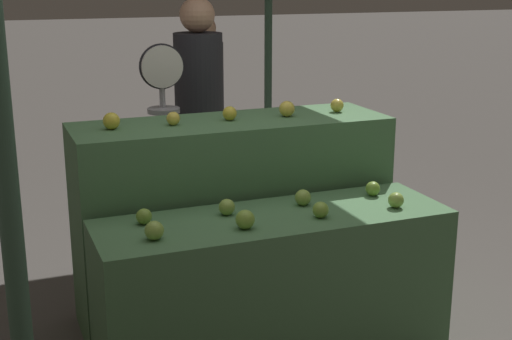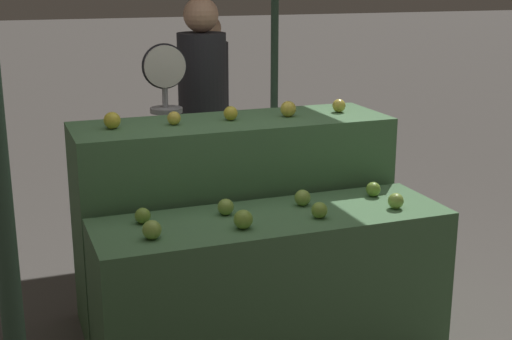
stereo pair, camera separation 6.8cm
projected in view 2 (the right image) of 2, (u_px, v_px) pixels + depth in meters
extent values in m
cylinder|color=#33513D|center=(275.00, 42.00, 6.43)|extent=(0.07, 0.07, 2.64)
cube|color=#4C7A4C|center=(273.00, 291.00, 3.53)|extent=(1.74, 0.55, 0.79)
cube|color=#4C7A4C|center=(234.00, 219.00, 4.03)|extent=(1.74, 0.55, 1.14)
sphere|color=#8EB247|center=(152.00, 230.00, 3.12)|extent=(0.09, 0.09, 0.09)
sphere|color=#84AD3D|center=(243.00, 219.00, 3.25)|extent=(0.09, 0.09, 0.09)
sphere|color=#84AD3D|center=(319.00, 210.00, 3.39)|extent=(0.08, 0.08, 0.08)
sphere|color=#8EB247|center=(396.00, 201.00, 3.53)|extent=(0.08, 0.08, 0.08)
sphere|color=#7AA338|center=(143.00, 216.00, 3.32)|extent=(0.07, 0.07, 0.07)
sphere|color=#8EB247|center=(226.00, 207.00, 3.43)|extent=(0.08, 0.08, 0.08)
sphere|color=#8EB247|center=(303.00, 198.00, 3.57)|extent=(0.08, 0.08, 0.08)
sphere|color=#7AA338|center=(373.00, 189.00, 3.72)|extent=(0.08, 0.08, 0.08)
sphere|color=gold|center=(112.00, 120.00, 3.65)|extent=(0.09, 0.09, 0.09)
sphere|color=yellow|center=(174.00, 118.00, 3.75)|extent=(0.07, 0.07, 0.07)
sphere|color=gold|center=(231.00, 113.00, 3.87)|extent=(0.08, 0.08, 0.08)
sphere|color=yellow|center=(288.00, 109.00, 3.96)|extent=(0.09, 0.09, 0.09)
sphere|color=gold|center=(339.00, 106.00, 4.09)|extent=(0.08, 0.08, 0.08)
cylinder|color=#99999E|center=(168.00, 172.00, 4.51)|extent=(0.04, 0.04, 1.40)
cylinder|color=black|center=(164.00, 66.00, 4.33)|extent=(0.28, 0.01, 0.28)
cylinder|color=silver|center=(165.00, 66.00, 4.32)|extent=(0.26, 0.02, 0.26)
cylinder|color=#99999E|center=(166.00, 99.00, 4.37)|extent=(0.01, 0.01, 0.14)
cylinder|color=#99999E|center=(166.00, 110.00, 4.39)|extent=(0.20, 0.20, 0.03)
cube|color=#2D2D38|center=(204.00, 196.00, 5.00)|extent=(0.28, 0.23, 0.82)
cylinder|color=#232328|center=(202.00, 87.00, 4.79)|extent=(0.42, 0.42, 0.72)
sphere|color=tan|center=(201.00, 15.00, 4.67)|extent=(0.23, 0.23, 0.23)
cube|color=#2D2D38|center=(210.00, 171.00, 5.77)|extent=(0.28, 0.23, 0.75)
cylinder|color=#232328|center=(208.00, 84.00, 5.58)|extent=(0.42, 0.42, 0.65)
sphere|color=tan|center=(207.00, 28.00, 5.46)|extent=(0.21, 0.21, 0.21)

